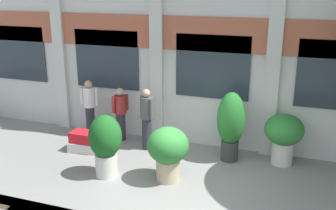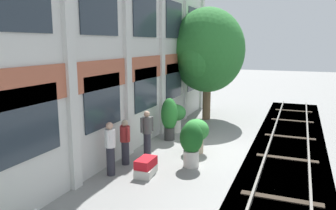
% 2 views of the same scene
% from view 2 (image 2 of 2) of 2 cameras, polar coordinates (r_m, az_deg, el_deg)
% --- Properties ---
extents(ground_plane, '(80.00, 80.00, 0.00)m').
position_cam_2_polar(ground_plane, '(12.89, 6.93, -7.76)').
color(ground_plane, gray).
extents(apartment_facade, '(15.97, 0.64, 7.48)m').
position_cam_2_polar(apartment_facade, '(13.26, -4.90, 9.22)').
color(apartment_facade, silver).
rests_on(apartment_facade, ground).
extents(rail_tracks, '(23.61, 2.80, 0.43)m').
position_cam_2_polar(rail_tracks, '(12.54, 19.92, -9.51)').
color(rail_tracks, '#423F3A').
rests_on(rail_tracks, ground).
extents(broadleaf_tree, '(4.07, 3.87, 5.91)m').
position_cam_2_polar(broadleaf_tree, '(17.52, 6.91, 9.09)').
color(broadleaf_tree, brown).
rests_on(broadleaf_tree, ground).
extents(potted_plant_glazed_jar, '(0.95, 0.95, 1.29)m').
position_cam_2_polar(potted_plant_glazed_jar, '(12.34, 4.96, -4.83)').
color(potted_plant_glazed_jar, tan).
rests_on(potted_plant_glazed_jar, ground).
extents(potted_plant_square_trough, '(0.92, 0.61, 0.54)m').
position_cam_2_polar(potted_plant_square_trough, '(10.44, -3.87, -10.72)').
color(potted_plant_square_trough, beige).
rests_on(potted_plant_square_trough, ground).
extents(potted_plant_ribbed_drum, '(0.77, 0.77, 1.51)m').
position_cam_2_polar(potted_plant_ribbed_drum, '(10.92, 4.09, -6.44)').
color(potted_plant_ribbed_drum, beige).
rests_on(potted_plant_ribbed_drum, ground).
extents(potted_plant_fluted_column, '(0.71, 0.71, 1.81)m').
position_cam_2_polar(potted_plant_fluted_column, '(13.82, 0.24, -2.07)').
color(potted_plant_fluted_column, '#333333').
rests_on(potted_plant_fluted_column, ground).
extents(potted_plant_stone_basin, '(0.97, 0.97, 1.30)m').
position_cam_2_polar(potted_plant_stone_basin, '(15.12, 1.32, -1.74)').
color(potted_plant_stone_basin, beige).
rests_on(potted_plant_stone_basin, ground).
extents(resident_by_doorway, '(0.34, 0.45, 1.55)m').
position_cam_2_polar(resident_by_doorway, '(11.19, -7.48, -6.20)').
color(resident_by_doorway, '#282833').
rests_on(resident_by_doorway, ground).
extents(resident_watching_tracks, '(0.45, 0.34, 1.70)m').
position_cam_2_polar(resident_watching_tracks, '(11.81, -3.67, -4.79)').
color(resident_watching_tracks, '#282833').
rests_on(resident_watching_tracks, ground).
extents(resident_near_plants, '(0.52, 0.34, 1.70)m').
position_cam_2_polar(resident_near_plants, '(10.35, -10.03, -7.19)').
color(resident_near_plants, '#282833').
rests_on(resident_near_plants, ground).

